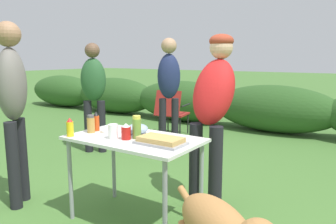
{
  "coord_description": "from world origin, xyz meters",
  "views": [
    {
      "loc": [
        1.68,
        -2.04,
        1.39
      ],
      "look_at": [
        0.02,
        0.47,
        0.89
      ],
      "focal_mm": 35.0,
      "sensor_mm": 36.0,
      "label": 1
    }
  ],
  "objects": [
    {
      "name": "ground_plane",
      "position": [
        0.0,
        0.0,
        0.0
      ],
      "size": [
        60.0,
        60.0,
        0.0
      ],
      "primitive_type": "plane",
      "color": "#477533"
    },
    {
      "name": "shrub_hedge",
      "position": [
        -0.0,
        4.12,
        0.44
      ],
      "size": [
        14.4,
        0.9,
        0.89
      ],
      "color": "#2D5623",
      "rests_on": "ground"
    },
    {
      "name": "folding_table",
      "position": [
        0.0,
        0.0,
        0.66
      ],
      "size": [
        1.1,
        0.64,
        0.74
      ],
      "color": "silver",
      "rests_on": "ground"
    },
    {
      "name": "food_tray",
      "position": [
        0.3,
        -0.05,
        0.77
      ],
      "size": [
        0.38,
        0.22,
        0.06
      ],
      "color": "#9E9EA3",
      "rests_on": "folding_table"
    },
    {
      "name": "plate_stack",
      "position": [
        -0.29,
        0.07,
        0.75
      ],
      "size": [
        0.22,
        0.22,
        0.02
      ],
      "primitive_type": "cylinder",
      "color": "white",
      "rests_on": "folding_table"
    },
    {
      "name": "mixing_bowl",
      "position": [
        -0.07,
        0.13,
        0.78
      ],
      "size": [
        0.19,
        0.19,
        0.09
      ],
      "primitive_type": "ellipsoid",
      "color": "#99B2CC",
      "rests_on": "folding_table"
    },
    {
      "name": "paper_cup_stack",
      "position": [
        -0.12,
        -0.12,
        0.8
      ],
      "size": [
        0.08,
        0.08,
        0.12
      ],
      "primitive_type": "cylinder",
      "color": "white",
      "rests_on": "folding_table"
    },
    {
      "name": "relish_jar",
      "position": [
        0.04,
        -0.01,
        0.83
      ],
      "size": [
        0.07,
        0.07,
        0.19
      ],
      "color": "olive",
      "rests_on": "folding_table"
    },
    {
      "name": "ketchup_bottle",
      "position": [
        -0.02,
        -0.08,
        0.8
      ],
      "size": [
        0.08,
        0.08,
        0.13
      ],
      "color": "red",
      "rests_on": "folding_table"
    },
    {
      "name": "hot_sauce_bottle",
      "position": [
        -0.45,
        0.01,
        0.82
      ],
      "size": [
        0.06,
        0.06,
        0.18
      ],
      "color": "#CC4214",
      "rests_on": "folding_table"
    },
    {
      "name": "mustard_bottle",
      "position": [
        -0.47,
        -0.26,
        0.82
      ],
      "size": [
        0.06,
        0.06,
        0.16
      ],
      "color": "yellow",
      "rests_on": "folding_table"
    },
    {
      "name": "spice_jar",
      "position": [
        -0.43,
        -0.07,
        0.82
      ],
      "size": [
        0.07,
        0.07,
        0.16
      ],
      "color": "#B2893D",
      "rests_on": "folding_table"
    },
    {
      "name": "standing_person_in_gray_fleece",
      "position": [
        0.37,
        0.7,
        0.99
      ],
      "size": [
        0.44,
        0.54,
        1.61
      ],
      "rotation": [
        0.0,
        0.0,
        -0.09
      ],
      "color": "black",
      "rests_on": "ground"
    },
    {
      "name": "standing_person_with_beanie",
      "position": [
        -1.14,
        -0.34,
        1.04
      ],
      "size": [
        0.4,
        0.42,
        1.71
      ],
      "rotation": [
        0.0,
        0.0,
        2.19
      ],
      "color": "black",
      "rests_on": "ground"
    },
    {
      "name": "standing_person_in_dark_puffer",
      "position": [
        -1.83,
        1.32,
        0.96
      ],
      "size": [
        0.45,
        0.41,
        1.6
      ],
      "rotation": [
        0.0,
        0.0,
        0.54
      ],
      "color": "black",
      "rests_on": "ground"
    },
    {
      "name": "standing_person_in_olive_jacket",
      "position": [
        -0.92,
        1.92,
        1.02
      ],
      "size": [
        0.41,
        0.38,
        1.67
      ],
      "rotation": [
        0.0,
        0.0,
        0.62
      ],
      "color": "black",
      "rests_on": "ground"
    },
    {
      "name": "camp_chair_green_behind_table",
      "position": [
        -1.42,
        2.76,
        0.47
      ],
      "size": [
        0.56,
        0.66,
        0.83
      ],
      "rotation": [
        0.0,
        0.0,
        0.17
      ],
      "color": "maroon",
      "rests_on": "ground"
    }
  ]
}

